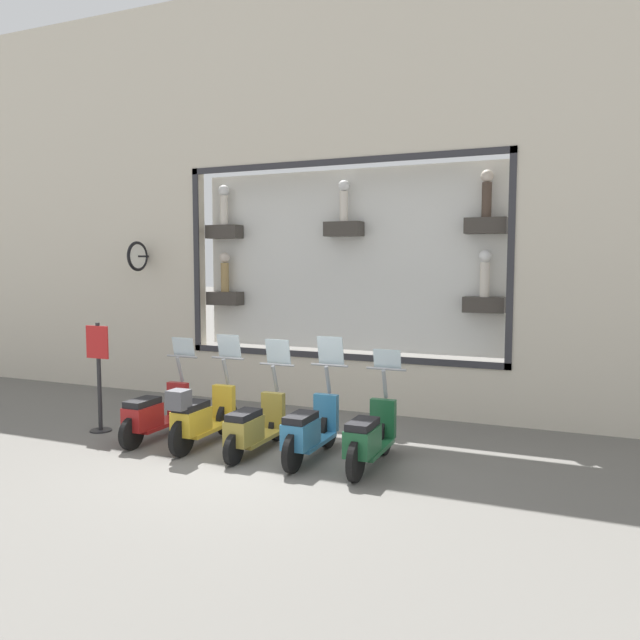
# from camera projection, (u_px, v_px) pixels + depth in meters

# --- Properties ---
(ground_plane) EXTENTS (120.00, 120.00, 0.00)m
(ground_plane) POSITION_uv_depth(u_px,v_px,m) (251.00, 460.00, 9.02)
(ground_plane) COLOR #66635E
(building_facade) EXTENTS (1.24, 36.00, 8.25)m
(building_facade) POSITION_uv_depth(u_px,v_px,m) (341.00, 192.00, 11.95)
(building_facade) COLOR beige
(building_facade) RESTS_ON ground_plane
(scooter_green_0) EXTENTS (1.81, 0.60, 1.57)m
(scooter_green_0) POSITION_uv_depth(u_px,v_px,m) (369.00, 438.00, 8.58)
(scooter_green_0) COLOR black
(scooter_green_0) RESTS_ON ground_plane
(scooter_teal_1) EXTENTS (1.81, 0.61, 1.72)m
(scooter_teal_1) POSITION_uv_depth(u_px,v_px,m) (309.00, 430.00, 8.94)
(scooter_teal_1) COLOR black
(scooter_teal_1) RESTS_ON ground_plane
(scooter_olive_2) EXTENTS (1.79, 0.61, 1.64)m
(scooter_olive_2) POSITION_uv_depth(u_px,v_px,m) (253.00, 426.00, 9.28)
(scooter_olive_2) COLOR black
(scooter_olive_2) RESTS_ON ground_plane
(scooter_yellow_3) EXTENTS (1.81, 0.60, 1.67)m
(scooter_yellow_3) POSITION_uv_depth(u_px,v_px,m) (200.00, 417.00, 9.59)
(scooter_yellow_3) COLOR black
(scooter_yellow_3) RESTS_ON ground_plane
(scooter_red_4) EXTENTS (1.80, 0.60, 1.58)m
(scooter_red_4) POSITION_uv_depth(u_px,v_px,m) (154.00, 414.00, 9.99)
(scooter_red_4) COLOR black
(scooter_red_4) RESTS_ON ground_plane
(shop_sign_post) EXTENTS (0.36, 0.45, 1.85)m
(shop_sign_post) POSITION_uv_depth(u_px,v_px,m) (99.00, 373.00, 10.48)
(shop_sign_post) COLOR #232326
(shop_sign_post) RESTS_ON ground_plane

